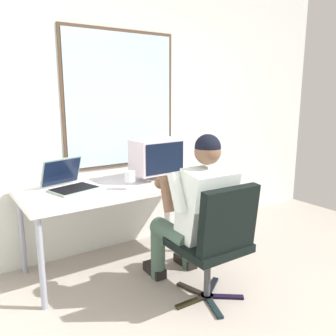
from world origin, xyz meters
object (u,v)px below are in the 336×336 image
(crt_monitor, at_px, (156,157))
(wine_glass, at_px, (130,177))
(person_seated, at_px, (196,211))
(office_chair, at_px, (217,237))
(desk, at_px, (126,189))
(laptop, at_px, (68,181))
(cd_case, at_px, (198,176))

(crt_monitor, xyz_separation_m, wine_glass, (-0.37, -0.18, -0.11))
(person_seated, bearing_deg, office_chair, -91.41)
(desk, xyz_separation_m, person_seated, (0.24, -0.70, -0.05))
(office_chair, xyz_separation_m, wine_glass, (-0.29, 0.75, 0.32))
(laptop, bearing_deg, person_seated, -48.57)
(person_seated, relative_size, wine_glass, 8.19)
(desk, xyz_separation_m, cd_case, (0.68, -0.16, 0.06))
(person_seated, distance_m, laptop, 1.08)
(crt_monitor, bearing_deg, wine_glass, -153.72)
(desk, bearing_deg, wine_glass, -107.18)
(desk, height_order, office_chair, office_chair)
(person_seated, distance_m, cd_case, 0.70)
(office_chair, bearing_deg, desk, 103.65)
(cd_case, bearing_deg, person_seated, -129.37)
(wine_glass, bearing_deg, cd_case, 2.76)
(person_seated, bearing_deg, crt_monitor, 83.57)
(cd_case, bearing_deg, desk, 166.58)
(desk, distance_m, office_chair, 0.99)
(cd_case, bearing_deg, crt_monitor, 157.59)
(person_seated, height_order, cd_case, person_seated)
(crt_monitor, distance_m, wine_glass, 0.43)
(laptop, bearing_deg, office_chair, -56.33)
(cd_case, bearing_deg, wine_glass, -177.24)
(crt_monitor, bearing_deg, cd_case, -22.41)
(office_chair, distance_m, laptop, 1.30)
(laptop, bearing_deg, desk, -12.63)
(desk, height_order, crt_monitor, crt_monitor)
(crt_monitor, xyz_separation_m, laptop, (-0.79, 0.12, -0.14))
(desk, relative_size, office_chair, 1.94)
(office_chair, xyz_separation_m, cd_case, (0.45, 0.79, 0.22))
(office_chair, distance_m, person_seated, 0.28)
(office_chair, xyz_separation_m, crt_monitor, (0.08, 0.94, 0.43))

